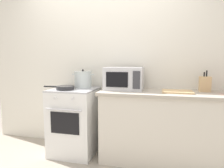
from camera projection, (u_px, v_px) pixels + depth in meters
back_wall at (125, 64)px, 2.92m from camera, size 4.40×0.10×2.50m
lower_cabinet_right at (166, 129)px, 2.54m from camera, size 1.64×0.56×0.88m
countertop_right at (167, 93)px, 2.48m from camera, size 1.70×0.60×0.04m
stove at (75, 121)px, 2.81m from camera, size 0.60×0.64×0.92m
stock_pot at (83, 79)px, 2.83m from camera, size 0.33×0.25×0.26m
frying_pan at (65, 88)px, 2.66m from camera, size 0.44×0.24×0.05m
microwave at (124, 78)px, 2.65m from camera, size 0.50×0.37×0.30m
cutting_board at (177, 92)px, 2.43m from camera, size 0.36×0.26×0.02m
knife_block at (205, 84)px, 2.48m from camera, size 0.13×0.10×0.27m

